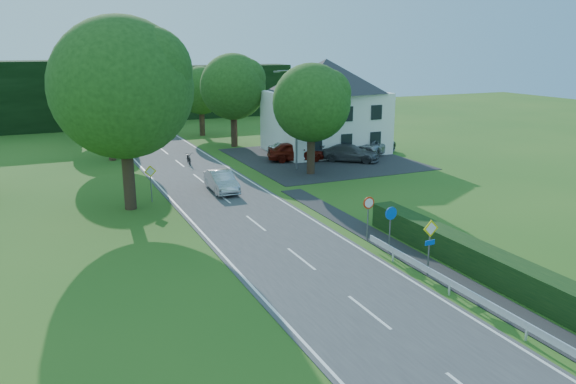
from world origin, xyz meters
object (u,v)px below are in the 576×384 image
parked_car_red (296,151)px  moving_car (221,181)px  motorcycle (189,158)px  parked_car_silver_a (291,149)px  streetlight (295,115)px  parked_car_silver_b (374,145)px  parasol (306,148)px  parked_car_grey (350,153)px

parked_car_red → moving_car: bearing=144.4°
moving_car → motorcycle: moving_car is taller
parked_car_silver_a → parked_car_red: bearing=-177.2°
streetlight → parked_car_red: bearing=63.9°
parked_car_silver_b → motorcycle: bearing=50.0°
parked_car_red → parasol: bearing=-46.5°
parked_car_silver_a → parked_car_grey: (3.86, -3.86, 0.05)m
streetlight → parked_car_grey: streetlight is taller
parked_car_grey → parasol: size_ratio=2.56×
streetlight → parasol: streetlight is taller
motorcycle → parked_car_silver_a: 9.26m
parasol → parked_car_silver_b: bearing=-4.9°
parked_car_grey → parked_car_red: bearing=104.8°
parked_car_silver_a → parasol: size_ratio=2.11×
streetlight → parasol: size_ratio=4.16×
parked_car_red → parked_car_grey: parked_car_red is taller
motorcycle → parked_car_red: parked_car_red is taller
motorcycle → parked_car_grey: parked_car_grey is taller
parked_car_grey → streetlight: bearing=140.0°
streetlight → parasol: bearing=53.2°
streetlight → motorcycle: (-7.36, 5.58, -3.91)m
parked_car_grey → motorcycle: bearing=111.3°
parked_car_silver_a → parked_car_silver_b: (7.73, -1.68, 0.11)m
parked_car_grey → parked_car_silver_b: bearing=-19.6°
parked_car_silver_a → parked_car_grey: bearing=-120.0°
parked_car_red → parked_car_grey: 4.73m
parked_car_red → parked_car_silver_b: bearing=-73.9°
parked_car_red → motorcycle: bearing=89.1°
moving_car → parasol: 13.14m
moving_car → parked_car_silver_a: bearing=46.0°
motorcycle → parasol: size_ratio=1.01×
parked_car_silver_b → streetlight: bearing=76.3°
streetlight → moving_car: (-7.64, -4.36, -3.71)m
parked_car_red → parked_car_grey: (4.25, -2.09, -0.12)m
parked_car_red → parked_car_silver_a: bearing=3.2°
parked_car_grey → parked_car_silver_a: bearing=85.9°
moving_car → parked_car_silver_b: size_ratio=0.78×
parked_car_silver_a → parked_car_grey: parked_car_grey is taller
parked_car_silver_a → parked_car_silver_b: bearing=-87.2°
streetlight → parked_car_silver_b: bearing=17.9°
moving_car → parked_car_silver_a: 13.18m
parked_car_red → parked_car_silver_b: size_ratio=0.88×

